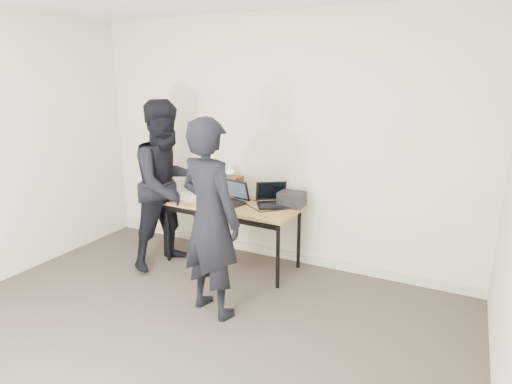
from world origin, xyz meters
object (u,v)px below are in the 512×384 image
Objects in this scene: laptop_beige at (194,192)px; laptop_right at (272,200)px; desk at (231,208)px; person_observer at (168,185)px; laptop_center at (232,198)px; leather_satchel at (227,185)px; person_typist at (210,219)px; equipment_box at (292,199)px.

laptop_beige is 0.93m from laptop_right.
desk is 0.72m from person_observer.
person_observer is at bearing -143.98° from laptop_center.
laptop_beige is at bearing 179.07° from desk.
person_typist reaches higher than leather_satchel.
laptop_beige is 0.34m from person_observer.
desk is at bearing 164.38° from laptop_right.
desk is 4.12× the size of laptop_center.
leather_satchel is at bearing -24.61° from person_observer.
equipment_box is 1.34m from person_observer.
leather_satchel is 1.42× the size of equipment_box.
desk is at bearing -163.07° from equipment_box.
laptop_right is 0.62m from leather_satchel.
desk is 1.01m from person_typist.
laptop_beige is at bearing 153.88° from laptop_right.
laptop_center is 0.20× the size of person_observer.
laptop_center is at bearing 20.58° from laptop_beige.
laptop_beige reaches higher than laptop_right.
leather_satchel reaches higher than laptop_center.
laptop_right is at bearing -1.73° from leather_satchel.
equipment_box is at bearing -90.02° from person_typist.
leather_satchel is 1.26m from person_typist.
person_observer reaches higher than person_typist.
laptop_beige is 1.14m from equipment_box.
person_observer reaches higher than desk.
person_typist is (-0.10, -1.06, 0.10)m from laptop_right.
laptop_right is 1.68× the size of equipment_box.
person_observer is (-1.26, -0.46, 0.11)m from equipment_box.
person_typist is at bearing -107.15° from person_observer.
laptop_beige is 0.50m from laptop_center.
person_typist reaches higher than laptop_center.
desk is 0.11m from laptop_center.
laptop_beige is at bearing -34.11° from person_typist.
desk is 0.34m from leather_satchel.
person_observer is at bearing -92.40° from laptop_beige.
desk is 3.51× the size of laptop_beige.
person_observer is (-0.96, 0.66, 0.04)m from person_typist.
laptop_center is 0.30m from leather_satchel.
leather_satchel is at bearing 177.48° from equipment_box.
laptop_right reaches higher than desk.
leather_satchel is at bearing 129.99° from desk.
laptop_right is at bearing -164.37° from equipment_box.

